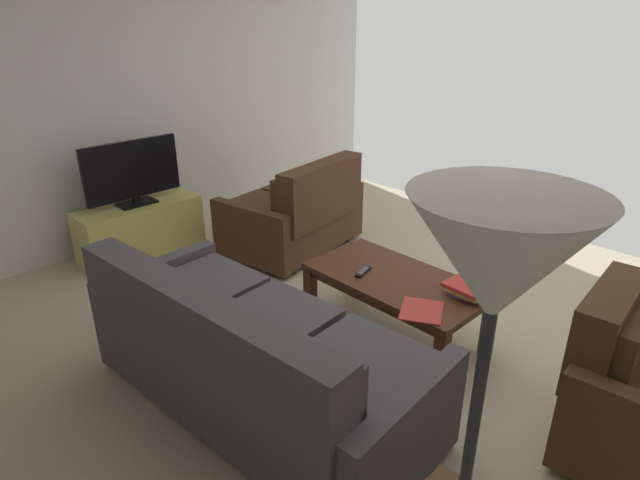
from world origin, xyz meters
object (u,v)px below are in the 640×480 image
Objects in this scene: coffee_table at (396,286)px; tv_remote at (363,272)px; loveseat_near at (297,213)px; tv_stand at (141,229)px; flat_tv at (132,172)px; loose_magazine at (422,310)px; floor_lamp at (492,303)px; book_stack at (472,287)px; sofa_main at (250,356)px.

coffee_table is 0.23m from tv_remote.
loveseat_near is 1.21× the size of tv_stand.
coffee_table is 1.36× the size of flat_tv.
loose_magazine is at bearing 147.93° from coffee_table.
floor_lamp is at bearing 132.05° from coffee_table.
tv_remote is (0.64, 0.27, -0.03)m from book_stack.
loveseat_near is 0.76× the size of floor_lamp.
sofa_main is 12.21× the size of tv_remote.
coffee_table is 7.04× the size of tv_remote.
loveseat_near is 1.52× the size of flat_tv.
loveseat_near reaches higher than tv_remote.
book_stack is 1.81× the size of tv_remote.
flat_tv is at bearing -14.17° from floor_lamp.
floor_lamp is 5.73× the size of book_stack.
sofa_main is 1.12m from coffee_table.
tv_remote is (0.19, 0.11, 0.08)m from coffee_table.
sofa_main is at bearing 167.15° from flat_tv.
sofa_main is at bearing 96.13° from tv_remote.
sofa_main is 1.02m from tv_remote.
loose_magazine is (-1.88, 0.71, 0.10)m from loveseat_near.
sofa_main is 2.36× the size of flat_tv.
book_stack is (-2.89, -0.74, 0.26)m from tv_stand.
sofa_main is 1.39m from book_stack.
tv_stand is at bearing 3.47° from flat_tv.
floor_lamp is at bearing 163.76° from sofa_main.
loveseat_near is 1.60m from coffee_table.
floor_lamp is 2.19m from book_stack.
coffee_table is 2.51m from tv_stand.
coffee_table is at bearing 118.28° from loose_magazine.
loose_magazine reaches higher than coffee_table.
book_stack is 0.39m from loose_magazine.
loveseat_near reaches higher than tv_stand.
flat_tv is (0.92, 1.07, 0.41)m from loveseat_near.
tv_remote is at bearing 22.68° from book_stack.
tv_remote is (-1.33, 0.60, 0.11)m from loveseat_near.
sofa_main is 1.87× the size of tv_stand.
flat_tv is 2.86× the size of book_stack.
loose_magazine is (-2.80, -0.36, 0.22)m from tv_stand.
coffee_table is at bearing 162.34° from loveseat_near.
book_stack is (-0.45, -0.16, 0.11)m from coffee_table.
flat_tv is 2.32m from tv_remote.
coffee_table is 1.08× the size of tv_stand.
sofa_main is 2.42m from tv_stand.
coffee_table is 0.49m from book_stack.
loveseat_near is at bearing -130.77° from tv_stand.
loveseat_near is 1.47m from flat_tv.
coffee_table is at bearing 19.14° from book_stack.
floor_lamp is (-1.40, 1.55, 1.10)m from coffee_table.
loveseat_near is at bearing -130.76° from flat_tv.
floor_lamp is 6.59× the size of loose_magazine.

